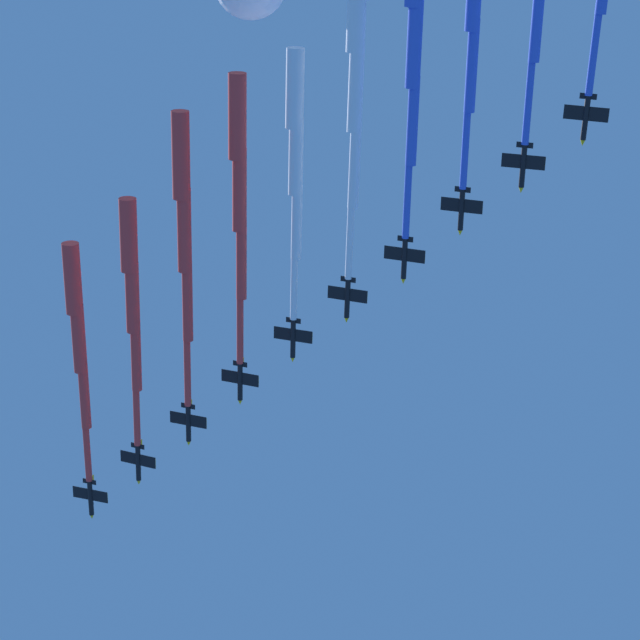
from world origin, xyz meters
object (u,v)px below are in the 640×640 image
Objects in this scene: jet_starboard_mid at (295,155)px; jet_starboard_outer at (414,39)px; jet_lead at (78,337)px; jet_port_inner at (132,296)px; jet_port_mid at (239,188)px; jet_port_outer at (355,84)px; jet_starboard_inner at (184,227)px.

jet_starboard_outer is (-30.03, -9.88, -3.25)m from jet_starboard_mid.
jet_port_inner is at bearing -154.69° from jet_lead.
jet_lead is 46.45m from jet_port_mid.
jet_starboard_mid is at bearing 13.07° from jet_port_outer.
jet_port_mid is 43.95m from jet_starboard_outer.
jet_port_mid reaches higher than jet_lead.
jet_lead is 0.92× the size of jet_port_mid.
jet_port_mid is at bearing 21.96° from jet_port_outer.
jet_starboard_inner is at bearing 24.04° from jet_port_outer.
jet_starboard_mid is at bearing -148.39° from jet_starboard_inner.
jet_starboard_mid is 0.92× the size of jet_starboard_outer.
jet_starboard_mid is at bearing -145.24° from jet_port_mid.
jet_lead is at bearing 17.81° from jet_starboard_inner.
jet_starboard_inner reaches higher than jet_starboard_outer.
jet_port_outer reaches higher than jet_port_inner.
jet_port_mid is at bearing 34.76° from jet_starboard_mid.
jet_port_mid is at bearing -159.04° from jet_lead.
jet_starboard_inner is 57.40m from jet_starboard_outer.
jet_port_inner is at bearing 18.86° from jet_port_mid.
jet_port_mid is at bearing -151.33° from jet_starboard_inner.
jet_port_mid is 1.07× the size of jet_starboard_mid.
jet_port_inner is 43.72m from jet_starboard_mid.
jet_port_mid is (-29.67, -10.13, 1.21)m from jet_port_inner.
jet_starboard_inner is (-17.79, -3.64, 0.34)m from jet_port_inner.
jet_starboard_outer is (-52.31, -23.59, -1.31)m from jet_starboard_inner.
jet_starboard_mid is at bearing -156.59° from jet_port_inner.
jet_starboard_outer is at bearing -161.78° from jet_starboard_mid.
jet_starboard_outer is (-40.43, -17.10, -2.17)m from jet_port_mid.
jet_port_outer is at bearing -158.65° from jet_lead.
jet_port_mid is 0.99× the size of jet_starboard_outer.
jet_port_inner is 75.21m from jet_starboard_outer.
jet_port_mid is 0.97× the size of jet_port_outer.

